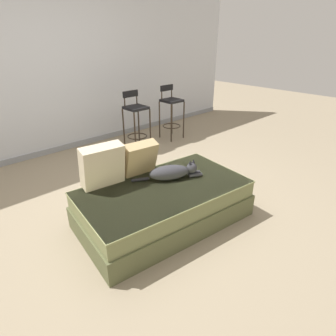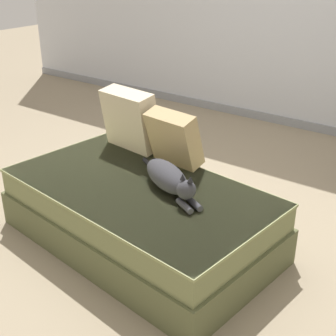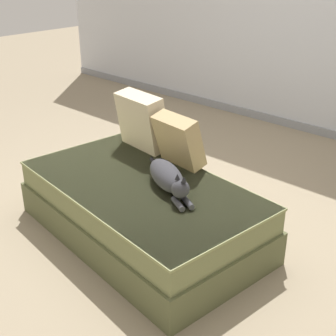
{
  "view_description": "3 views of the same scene",
  "coord_description": "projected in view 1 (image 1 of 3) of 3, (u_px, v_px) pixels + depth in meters",
  "views": [
    {
      "loc": [
        -1.6,
        -2.2,
        1.76
      ],
      "look_at": [
        0.15,
        -0.3,
        0.52
      ],
      "focal_mm": 30.0,
      "sensor_mm": 36.0,
      "label": 1
    },
    {
      "loc": [
        1.63,
        -2.32,
        1.7
      ],
      "look_at": [
        0.15,
        -0.3,
        0.52
      ],
      "focal_mm": 50.0,
      "sensor_mm": 36.0,
      "label": 2
    },
    {
      "loc": [
        1.97,
        -2.28,
        1.79
      ],
      "look_at": [
        0.15,
        -0.3,
        0.52
      ],
      "focal_mm": 50.0,
      "sensor_mm": 36.0,
      "label": 3
    }
  ],
  "objects": [
    {
      "name": "bar_stool_near_window",
      "position": [
        136.0,
        117.0,
        4.56
      ],
      "size": [
        0.34,
        0.34,
        0.94
      ],
      "color": "#2D2319",
      "rests_on": "ground"
    },
    {
      "name": "couch",
      "position": [
        164.0,
        204.0,
        2.85
      ],
      "size": [
        1.78,
        1.13,
        0.4
      ],
      "color": "brown",
      "rests_on": "ground"
    },
    {
      "name": "wall_back_panel",
      "position": [
        43.0,
        68.0,
        4.13
      ],
      "size": [
        8.0,
        0.1,
        2.6
      ],
      "primitive_type": "cube",
      "color": "silver",
      "rests_on": "ground"
    },
    {
      "name": "throw_pillow_corner",
      "position": [
        102.0,
        166.0,
        2.7
      ],
      "size": [
        0.43,
        0.26,
        0.43
      ],
      "color": "beige",
      "rests_on": "couch"
    },
    {
      "name": "throw_pillow_middle",
      "position": [
        140.0,
        158.0,
        2.93
      ],
      "size": [
        0.37,
        0.26,
        0.37
      ],
      "color": "tan",
      "rests_on": "couch"
    },
    {
      "name": "bar_stool_by_doorway",
      "position": [
        171.0,
        109.0,
        5.04
      ],
      "size": [
        0.34,
        0.34,
        0.94
      ],
      "color": "#2D2319",
      "rests_on": "ground"
    },
    {
      "name": "cat",
      "position": [
        172.0,
        172.0,
        2.88
      ],
      "size": [
        0.67,
        0.42,
        0.19
      ],
      "color": "#333338",
      "rests_on": "couch"
    },
    {
      "name": "wall_baseboard_trim",
      "position": [
        59.0,
        149.0,
        4.63
      ],
      "size": [
        8.0,
        0.02,
        0.09
      ],
      "primitive_type": "cube",
      "color": "gray",
      "rests_on": "ground"
    },
    {
      "name": "ground_plane",
      "position": [
        141.0,
        205.0,
        3.2
      ],
      "size": [
        16.0,
        16.0,
        0.0
      ],
      "primitive_type": "plane",
      "color": "gray",
      "rests_on": "ground"
    }
  ]
}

